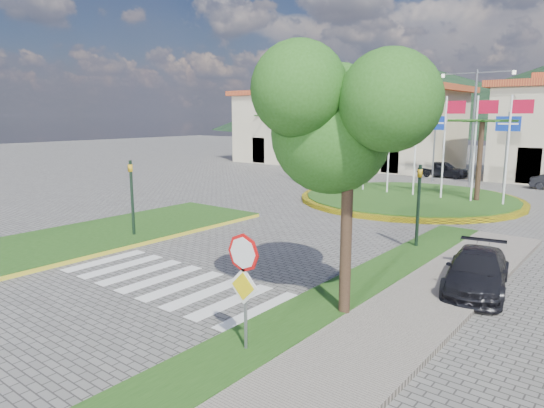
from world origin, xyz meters
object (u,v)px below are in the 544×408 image
Objects in this scene: roundabout_island at (409,198)px; white_van at (358,166)px; deciduous_tree at (350,106)px; stop_sign at (244,275)px; car_dark_a at (443,169)px; car_side_right at (477,271)px.

white_van is at bearing 130.14° from roundabout_island.
deciduous_tree is 1.76× the size of white_van.
deciduous_tree is at bearing 78.82° from stop_sign.
car_dark_a is at bearing -70.10° from white_van.
stop_sign is 0.67× the size of car_side_right.
deciduous_tree is at bearing -127.30° from car_side_right.
roundabout_island is 14.92m from white_van.
white_van is at bearing 93.41° from car_dark_a.
roundabout_island is 14.98m from car_side_right.
stop_sign is at bearing -101.18° from deciduous_tree.
car_dark_a is 27.08m from car_side_right.
roundabout_island is at bearing 103.73° from stop_sign.
car_dark_a is at bearing 105.06° from deciduous_tree.
deciduous_tree reaches higher than car_dark_a.
car_side_right is (7.50, -12.97, 0.40)m from roundabout_island.
car_dark_a is (-7.27, 32.28, -1.13)m from stop_sign.
car_dark_a reaches higher than car_side_right.
roundabout_island is 3.26× the size of car_dark_a.
car_side_right is at bearing 69.81° from stop_sign.
white_van is at bearing 114.77° from stop_sign.
stop_sign is at bearing -76.27° from roundabout_island.
car_dark_a is (-2.37, 12.25, 0.49)m from roundabout_island.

